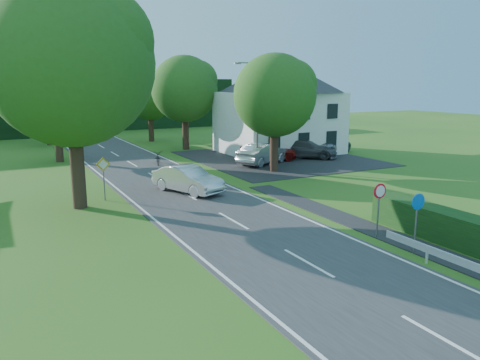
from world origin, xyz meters
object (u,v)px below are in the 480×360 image
moving_car (188,179)px  parked_car_grey (305,149)px  parked_car_silver_a (263,154)px  parked_car_red (268,151)px  parked_car_silver_b (330,145)px  motorcycle (158,157)px  parasol (246,146)px  streetlight (256,110)px

moving_car → parked_car_grey: (13.88, 7.46, 0.01)m
parked_car_silver_a → parked_car_red: bearing=-68.7°
moving_car → parked_car_silver_b: 19.79m
motorcycle → parasol: bearing=13.6°
moving_car → parked_car_red: size_ratio=1.00×
motorcycle → parked_car_red: parked_car_red is taller
streetlight → moving_car: streetlight is taller
streetlight → parked_car_red: bearing=42.8°
parked_car_grey → parasol: size_ratio=2.35×
parked_car_grey → parasol: 5.20m
parked_car_silver_a → parasol: (0.22, 3.38, 0.21)m
parked_car_red → parasol: parasol is taller
parked_car_silver_b → parked_car_red: bearing=74.0°
parked_car_grey → motorcycle: bearing=117.5°
streetlight → motorcycle: size_ratio=3.84×
motorcycle → parked_car_silver_a: size_ratio=0.41×
streetlight → moving_car: 10.16m
moving_car → parked_car_grey: parked_car_grey is taller
streetlight → parked_car_silver_a: 3.93m
motorcycle → parasol: size_ratio=0.89×
streetlight → parked_car_grey: size_ratio=1.45×
parked_car_silver_a → moving_car: bearing=99.7°
motorcycle → parked_car_grey: bearing=4.1°
parked_car_silver_a → parked_car_grey: size_ratio=0.93×
parked_car_silver_b → moving_car: bearing=92.5°
parked_car_red → parked_car_grey: bearing=-75.7°
streetlight → parked_car_red: size_ratio=1.67×
parked_car_silver_a → parasol: 3.39m
moving_car → parasol: size_ratio=2.04×
parked_car_red → parked_car_silver_a: 1.85m
parked_car_red → parked_car_grey: size_ratio=0.87×
moving_car → motorcycle: (1.50, 10.29, -0.24)m
parked_car_silver_a → parked_car_silver_b: (8.65, 2.40, -0.10)m
parked_car_red → parked_car_silver_b: size_ratio=0.90×
streetlight → moving_car: bearing=-144.9°
moving_car → parked_car_red: (10.31, 7.81, 0.03)m
moving_car → parked_car_red: bearing=16.0°
moving_car → motorcycle: size_ratio=2.30×
motorcycle → parked_car_grey: 12.70m
parked_car_red → parked_car_grey: (3.57, -0.35, -0.02)m
parked_car_red → parked_car_silver_b: bearing=-62.0°
moving_car → parasol: 13.52m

